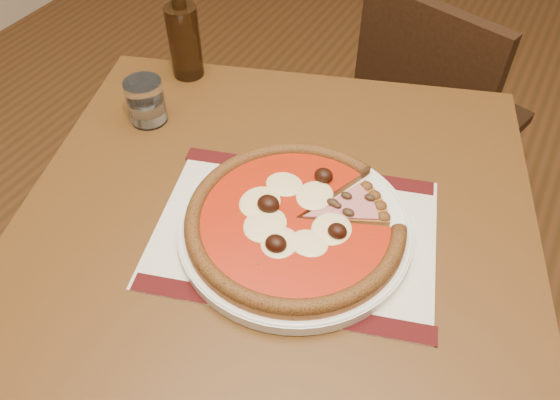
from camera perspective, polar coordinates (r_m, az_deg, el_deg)
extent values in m
cube|color=brown|center=(1.71, 21.06, -12.89)|extent=(5.00, 6.00, 0.02)
cube|color=#573514|center=(0.85, -0.64, -3.14)|extent=(1.02, 1.02, 0.04)
cylinder|color=#573514|center=(1.43, -11.89, -0.19)|extent=(0.05, 0.05, 0.71)
cylinder|color=#573514|center=(1.38, 16.61, -3.80)|extent=(0.05, 0.05, 0.71)
cube|color=black|center=(1.67, 16.50, 8.15)|extent=(0.47, 0.47, 0.04)
cylinder|color=black|center=(1.87, 21.94, 3.09)|extent=(0.03, 0.03, 0.37)
cylinder|color=black|center=(1.96, 13.88, 7.83)|extent=(0.03, 0.03, 0.37)
cylinder|color=black|center=(1.65, 16.66, -2.42)|extent=(0.03, 0.03, 0.37)
cylinder|color=black|center=(1.75, 7.88, 3.18)|extent=(0.03, 0.03, 0.37)
cube|color=black|center=(1.42, 14.60, 11.95)|extent=(0.37, 0.14, 0.40)
cube|color=silver|center=(0.82, 1.56, -3.38)|extent=(0.49, 0.41, 0.00)
cylinder|color=white|center=(0.82, 1.57, -2.94)|extent=(0.35, 0.35, 0.02)
cylinder|color=#A15827|center=(0.81, 1.59, -2.26)|extent=(0.33, 0.33, 0.01)
torus|color=brown|center=(0.80, 1.60, -1.98)|extent=(0.33, 0.33, 0.02)
cylinder|color=#AB1908|center=(0.80, 1.60, -1.93)|extent=(0.28, 0.28, 0.00)
ellipsoid|color=#FFEAAB|center=(0.83, 3.50, 0.45)|extent=(0.05, 0.05, 0.01)
ellipsoid|color=#FFEAAB|center=(0.85, 0.31, 2.25)|extent=(0.05, 0.05, 0.01)
ellipsoid|color=#FFEAAB|center=(0.81, -1.47, -0.38)|extent=(0.05, 0.05, 0.01)
ellipsoid|color=#FFEAAB|center=(0.78, -3.97, -2.99)|extent=(0.05, 0.05, 0.01)
ellipsoid|color=#FFEAAB|center=(0.77, 0.02, -4.24)|extent=(0.05, 0.05, 0.01)
ellipsoid|color=#FFEAAB|center=(0.75, 3.90, -6.02)|extent=(0.05, 0.05, 0.01)
ellipsoid|color=#FFEAAB|center=(0.79, 5.01, -2.75)|extent=(0.05, 0.05, 0.01)
ellipsoid|color=black|center=(0.82, 3.60, 1.67)|extent=(0.03, 0.03, 0.02)
ellipsoid|color=black|center=(0.82, -3.98, 1.20)|extent=(0.03, 0.03, 0.02)
ellipsoid|color=black|center=(0.75, -0.43, -4.07)|extent=(0.03, 0.03, 0.02)
ellipsoid|color=black|center=(0.77, 7.69, -3.34)|extent=(0.03, 0.03, 0.02)
ellipsoid|color=#372414|center=(0.81, 5.90, -1.29)|extent=(0.02, 0.01, 0.01)
ellipsoid|color=#372414|center=(0.82, 8.53, -0.62)|extent=(0.02, 0.01, 0.01)
ellipsoid|color=#372414|center=(0.81, 5.71, -0.74)|extent=(0.02, 0.01, 0.01)
ellipsoid|color=#372414|center=(0.83, 8.02, 0.32)|extent=(0.02, 0.01, 0.01)
ellipsoid|color=#372414|center=(0.82, 5.38, -0.23)|extent=(0.02, 0.01, 0.01)
cylinder|color=white|center=(1.02, -13.84, 9.98)|extent=(0.07, 0.07, 0.08)
cylinder|color=#311C0C|center=(1.11, -9.93, 15.96)|extent=(0.06, 0.06, 0.14)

